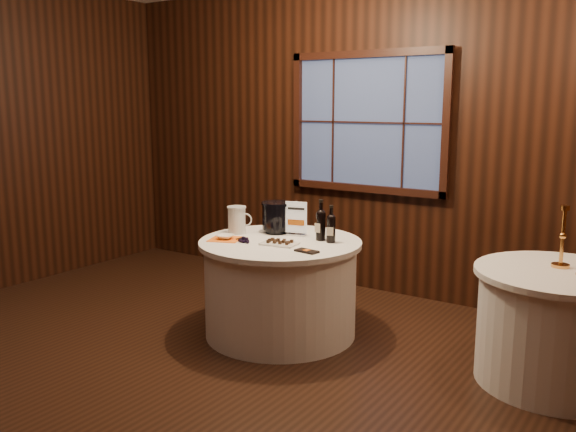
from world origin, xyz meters
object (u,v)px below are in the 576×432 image
Objects in this scene: port_bottle_left at (321,223)px; brass_candlestick at (562,245)px; main_table at (280,287)px; port_bottle_right at (331,226)px; side_table at (556,327)px; glass_pitcher at (237,220)px; chocolate_box at (307,251)px; chocolate_plate at (279,243)px; cracker_bowl at (225,237)px; grape_bunch at (245,240)px; ice_bucket at (277,217)px; sign_stand at (296,224)px.

brass_candlestick is at bearing 17.23° from port_bottle_left.
port_bottle_right is (0.36, 0.16, 0.51)m from main_table.
side_table is 4.78× the size of glass_pitcher.
side_table is 6.21× the size of chocolate_box.
chocolate_plate reaches higher than cracker_bowl.
chocolate_plate is 1.64× the size of grape_bunch.
side_table is at bearing 12.13° from cracker_bowl.
port_bottle_right is at bearing -5.61° from ice_bucket.
cracker_bowl is at bearing -146.88° from sign_stand.
side_table is 1.82m from port_bottle_left.
cracker_bowl is (-2.38, -0.51, 0.40)m from side_table.
cracker_bowl is at bearing -170.45° from port_bottle_right.
brass_candlestick reaches higher than ice_bucket.
chocolate_box is 1.72m from brass_candlestick.
chocolate_plate is (0.27, -0.34, -0.12)m from ice_bucket.
main_table is at bearing 122.61° from chocolate_plate.
brass_candlestick is at bearing 15.18° from chocolate_plate.
chocolate_plate is (-0.29, -0.29, -0.11)m from port_bottle_right.
grape_bunch is (-0.56, -0.00, 0.01)m from chocolate_box.
main_table is 1.19× the size of side_table.
chocolate_plate reaches higher than main_table.
glass_pitcher reaches higher than main_table.
sign_stand reaches higher than glass_pitcher.
port_bottle_left is 1.80× the size of grape_bunch.
sign_stand is 1.00× the size of port_bottle_right.
main_table is at bearing 29.03° from cracker_bowl.
chocolate_box is 0.77× the size of glass_pitcher.
ice_bucket is at bearing 157.16° from port_bottle_right.
cracker_bowl is at bearing -113.99° from ice_bucket.
ice_bucket is 0.44m from grape_bunch.
sign_stand is at bearing 154.15° from port_bottle_right.
cracker_bowl is at bearing -137.60° from port_bottle_left.
chocolate_plate is at bearing -109.67° from port_bottle_left.
brass_candlestick reaches higher than glass_pitcher.
cracker_bowl is 0.33× the size of brass_candlestick.
port_bottle_right is at bearing -23.50° from sign_stand.
port_bottle_left is 0.73m from glass_pitcher.
ice_bucket reaches higher than side_table.
ice_bucket reaches higher than grape_bunch.
chocolate_box is (0.30, -0.08, -0.01)m from chocolate_plate.
port_bottle_left is 1.73m from brass_candlestick.
port_bottle_left is at bearing 59.93° from chocolate_plate.
side_table is at bearing -17.29° from glass_pitcher.
glass_pitcher is at bearing -156.07° from port_bottle_left.
brass_candlestick is at bearing -15.06° from glass_pitcher.
chocolate_box is 0.86m from glass_pitcher.
side_table is 2.61× the size of brass_candlestick.
sign_stand reaches higher than side_table.
chocolate_box is (0.38, -0.20, 0.39)m from main_table.
port_bottle_left is 1.43× the size of glass_pitcher.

